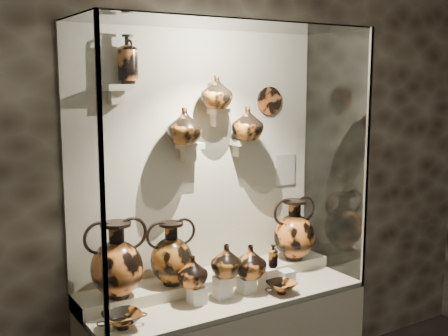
# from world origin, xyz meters

# --- Properties ---
(wall_back) EXTENTS (5.00, 0.02, 3.20)m
(wall_back) POSITION_xyz_m (0.00, 2.50, 1.60)
(wall_back) COLOR #2D231C
(wall_back) RESTS_ON ground
(front_tier) EXTENTS (1.68, 0.58, 0.03)m
(front_tier) POSITION_xyz_m (0.00, 2.18, 0.82)
(front_tier) COLOR #BFB294
(front_tier) RESTS_ON plinth
(rear_tier) EXTENTS (1.70, 0.25, 0.10)m
(rear_tier) POSITION_xyz_m (0.00, 2.35, 0.85)
(rear_tier) COLOR #BFB294
(rear_tier) RESTS_ON plinth
(back_panel) EXTENTS (1.70, 0.03, 1.60)m
(back_panel) POSITION_xyz_m (0.00, 2.50, 1.60)
(back_panel) COLOR #BEB399
(back_panel) RESTS_ON plinth
(glass_front) EXTENTS (1.70, 0.01, 1.60)m
(glass_front) POSITION_xyz_m (0.00, 1.88, 1.60)
(glass_front) COLOR white
(glass_front) RESTS_ON plinth
(glass_left) EXTENTS (0.01, 0.60, 1.60)m
(glass_left) POSITION_xyz_m (-0.85, 2.18, 1.60)
(glass_left) COLOR white
(glass_left) RESTS_ON plinth
(glass_right) EXTENTS (0.01, 0.60, 1.60)m
(glass_right) POSITION_xyz_m (0.85, 2.18, 1.60)
(glass_right) COLOR white
(glass_right) RESTS_ON plinth
(glass_top) EXTENTS (1.70, 0.60, 0.01)m
(glass_top) POSITION_xyz_m (0.00, 2.18, 2.40)
(glass_top) COLOR white
(glass_top) RESTS_ON back_panel
(frame_post_left) EXTENTS (0.02, 0.02, 1.60)m
(frame_post_left) POSITION_xyz_m (-0.84, 1.89, 1.60)
(frame_post_left) COLOR gray
(frame_post_left) RESTS_ON plinth
(frame_post_right) EXTENTS (0.02, 0.02, 1.60)m
(frame_post_right) POSITION_xyz_m (0.84, 1.89, 1.60)
(frame_post_right) COLOR gray
(frame_post_right) RESTS_ON plinth
(pedestal_a) EXTENTS (0.09, 0.09, 0.10)m
(pedestal_a) POSITION_xyz_m (-0.22, 2.13, 0.88)
(pedestal_a) COLOR beige
(pedestal_a) RESTS_ON front_tier
(pedestal_b) EXTENTS (0.09, 0.09, 0.13)m
(pedestal_b) POSITION_xyz_m (-0.05, 2.13, 0.90)
(pedestal_b) COLOR beige
(pedestal_b) RESTS_ON front_tier
(pedestal_c) EXTENTS (0.09, 0.09, 0.09)m
(pedestal_c) POSITION_xyz_m (0.12, 2.13, 0.88)
(pedestal_c) COLOR beige
(pedestal_c) RESTS_ON front_tier
(pedestal_d) EXTENTS (0.09, 0.09, 0.12)m
(pedestal_d) POSITION_xyz_m (0.28, 2.13, 0.89)
(pedestal_d) COLOR beige
(pedestal_d) RESTS_ON front_tier
(pedestal_e) EXTENTS (0.09, 0.09, 0.08)m
(pedestal_e) POSITION_xyz_m (0.42, 2.13, 0.87)
(pedestal_e) COLOR beige
(pedestal_e) RESTS_ON front_tier
(bracket_ul) EXTENTS (0.14, 0.12, 0.04)m
(bracket_ul) POSITION_xyz_m (-0.55, 2.42, 2.05)
(bracket_ul) COLOR #BEB399
(bracket_ul) RESTS_ON back_panel
(bracket_ca) EXTENTS (0.14, 0.12, 0.04)m
(bracket_ca) POSITION_xyz_m (-0.10, 2.42, 1.70)
(bracket_ca) COLOR #BEB399
(bracket_ca) RESTS_ON back_panel
(bracket_cb) EXTENTS (0.10, 0.12, 0.04)m
(bracket_cb) POSITION_xyz_m (0.10, 2.42, 1.90)
(bracket_cb) COLOR #BEB399
(bracket_cb) RESTS_ON back_panel
(bracket_cc) EXTENTS (0.14, 0.12, 0.04)m
(bracket_cc) POSITION_xyz_m (0.28, 2.42, 1.70)
(bracket_cc) COLOR #BEB399
(bracket_cc) RESTS_ON back_panel
(amphora_left) EXTENTS (0.40, 0.40, 0.43)m
(amphora_left) POSITION_xyz_m (-0.63, 2.30, 1.11)
(amphora_left) COLOR #CB6726
(amphora_left) RESTS_ON rear_tier
(amphora_mid) EXTENTS (0.38, 0.38, 0.38)m
(amphora_mid) POSITION_xyz_m (-0.28, 2.32, 1.09)
(amphora_mid) COLOR #9F561C
(amphora_mid) RESTS_ON rear_tier
(amphora_right) EXTENTS (0.42, 0.42, 0.41)m
(amphora_right) POSITION_xyz_m (0.62, 2.31, 1.10)
(amphora_right) COLOR #CB6726
(amphora_right) RESTS_ON rear_tier
(jug_a) EXTENTS (0.19, 0.19, 0.18)m
(jug_a) POSITION_xyz_m (-0.24, 2.15, 1.02)
(jug_a) COLOR #CB6726
(jug_a) RESTS_ON pedestal_a
(jug_b) EXTENTS (0.20, 0.20, 0.19)m
(jug_b) POSITION_xyz_m (-0.03, 2.11, 1.06)
(jug_b) COLOR #9F561C
(jug_b) RESTS_ON pedestal_b
(jug_c) EXTENTS (0.25, 0.25, 0.20)m
(jug_c) POSITION_xyz_m (0.14, 2.11, 1.02)
(jug_c) COLOR #CB6726
(jug_c) RESTS_ON pedestal_c
(lekythos_small) EXTENTS (0.07, 0.07, 0.16)m
(lekythos_small) POSITION_xyz_m (0.31, 2.13, 1.03)
(lekythos_small) COLOR #9F561C
(lekythos_small) RESTS_ON pedestal_d
(kylix_left) EXTENTS (0.30, 0.27, 0.10)m
(kylix_left) POSITION_xyz_m (-0.70, 2.05, 0.88)
(kylix_left) COLOR #9F561C
(kylix_left) RESTS_ON front_tier
(kylix_right) EXTENTS (0.26, 0.23, 0.09)m
(kylix_right) POSITION_xyz_m (0.28, 2.00, 0.87)
(kylix_right) COLOR #CB6726
(kylix_right) RESTS_ON front_tier
(lekythos_tall) EXTENTS (0.14, 0.14, 0.30)m
(lekythos_tall) POSITION_xyz_m (-0.49, 2.41, 2.22)
(lekythos_tall) COLOR #CB6726
(lekythos_tall) RESTS_ON bracket_ul
(ovoid_vase_a) EXTENTS (0.23, 0.23, 0.21)m
(ovoid_vase_a) POSITION_xyz_m (-0.16, 2.37, 1.82)
(ovoid_vase_a) COLOR #9F561C
(ovoid_vase_a) RESTS_ON bracket_ca
(ovoid_vase_b) EXTENTS (0.24, 0.24, 0.20)m
(ovoid_vase_b) POSITION_xyz_m (0.06, 2.37, 2.02)
(ovoid_vase_b) COLOR #9F561C
(ovoid_vase_b) RESTS_ON bracket_cb
(ovoid_vase_c) EXTENTS (0.25, 0.25, 0.21)m
(ovoid_vase_c) POSITION_xyz_m (0.28, 2.37, 1.82)
(ovoid_vase_c) COLOR #9F561C
(ovoid_vase_c) RESTS_ON bracket_cc
(wall_plate) EXTENTS (0.19, 0.02, 0.19)m
(wall_plate) POSITION_xyz_m (0.52, 2.47, 1.95)
(wall_plate) COLOR #96471D
(wall_plate) RESTS_ON back_panel
(info_placard) EXTENTS (0.16, 0.01, 0.22)m
(info_placard) POSITION_xyz_m (0.67, 2.47, 1.48)
(info_placard) COLOR beige
(info_placard) RESTS_ON back_panel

